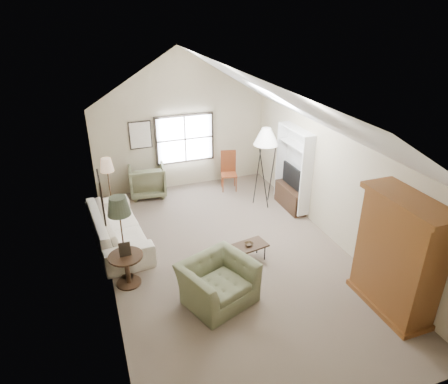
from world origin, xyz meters
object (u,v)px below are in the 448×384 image
object	(u,v)px
armchair_far	(147,180)
coffee_table	(249,253)
sofa	(117,227)
armchair_near	(218,282)
side_chair	(229,171)
side_table	(127,270)
armoire	(399,256)

from	to	relation	value
armchair_far	coffee_table	distance (m)	4.21
armchair_far	sofa	bearing A→B (deg)	70.13
armchair_near	side_chair	xyz separation A→B (m)	(1.89, 4.43, 0.17)
side_chair	side_table	bearing A→B (deg)	-120.55
coffee_table	armchair_near	bearing A→B (deg)	-137.45
coffee_table	side_chair	bearing A→B (deg)	76.09
sofa	coffee_table	bearing A→B (deg)	-129.19
armchair_far	side_table	world-z (taller)	armchair_far
armchair_far	side_table	xyz separation A→B (m)	(-1.09, -3.84, -0.13)
armoire	sofa	world-z (taller)	armoire
armoire	side_table	distance (m)	4.99
armchair_far	side_chair	size ratio (longest dim) A/B	0.88
sofa	coffee_table	distance (m)	3.05
side_chair	armchair_far	bearing A→B (deg)	-176.80
armchair_near	armchair_far	xyz separation A→B (m)	(-0.41, 4.89, 0.05)
armoire	side_chair	size ratio (longest dim) A/B	1.92
sofa	armchair_near	size ratio (longest dim) A/B	2.13
armoire	side_chair	distance (m)	5.75
side_table	side_chair	distance (m)	4.79
side_table	coffee_table	bearing A→B (deg)	-2.45
armoire	side_table	size ratio (longest dim) A/B	3.31
armoire	armchair_far	bearing A→B (deg)	118.36
armoire	armchair_near	bearing A→B (deg)	157.18
side_table	side_chair	world-z (taller)	side_chair
armoire	side_table	world-z (taller)	armoire
armchair_far	side_chair	world-z (taller)	side_chair
armchair_far	side_chair	xyz separation A→B (m)	(2.30, -0.46, 0.11)
sofa	side_table	distance (m)	1.60
armoire	sofa	xyz separation A→B (m)	(-4.38, 3.86, -0.71)
armchair_near	side_chair	bearing A→B (deg)	45.96
sofa	armchair_near	distance (m)	3.04
armoire	coffee_table	size ratio (longest dim) A/B	2.83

